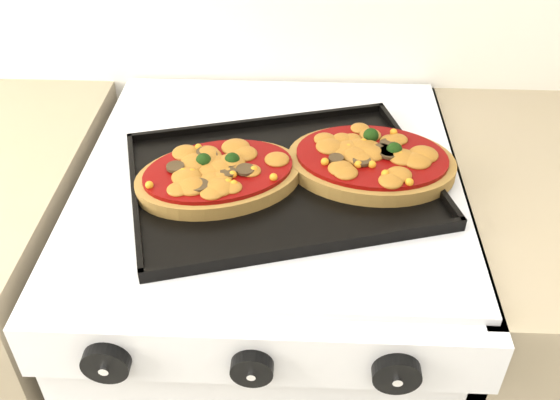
{
  "coord_description": "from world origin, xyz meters",
  "views": [
    {
      "loc": [
        0.08,
        0.91,
        1.48
      ],
      "look_at": [
        0.04,
        1.61,
        0.92
      ],
      "focal_mm": 40.0,
      "sensor_mm": 36.0,
      "label": 1
    }
  ],
  "objects_px": {
    "baking_tray": "(281,178)",
    "pizza_left": "(219,174)",
    "pizza_right": "(371,160)",
    "stove": "(273,353)"
  },
  "relations": [
    {
      "from": "baking_tray",
      "to": "pizza_left",
      "type": "bearing_deg",
      "value": 173.64
    },
    {
      "from": "pizza_right",
      "to": "stove",
      "type": "bearing_deg",
      "value": 178.06
    },
    {
      "from": "stove",
      "to": "pizza_right",
      "type": "height_order",
      "value": "pizza_right"
    },
    {
      "from": "stove",
      "to": "baking_tray",
      "type": "distance_m",
      "value": 0.47
    },
    {
      "from": "stove",
      "to": "baking_tray",
      "type": "bearing_deg",
      "value": -62.79
    },
    {
      "from": "baking_tray",
      "to": "pizza_right",
      "type": "relative_size",
      "value": 1.74
    },
    {
      "from": "stove",
      "to": "pizza_right",
      "type": "bearing_deg",
      "value": -1.94
    },
    {
      "from": "baking_tray",
      "to": "pizza_right",
      "type": "distance_m",
      "value": 0.14
    },
    {
      "from": "stove",
      "to": "pizza_left",
      "type": "xyz_separation_m",
      "value": [
        -0.07,
        -0.05,
        0.48
      ]
    },
    {
      "from": "pizza_right",
      "to": "pizza_left",
      "type": "bearing_deg",
      "value": -168.54
    }
  ]
}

